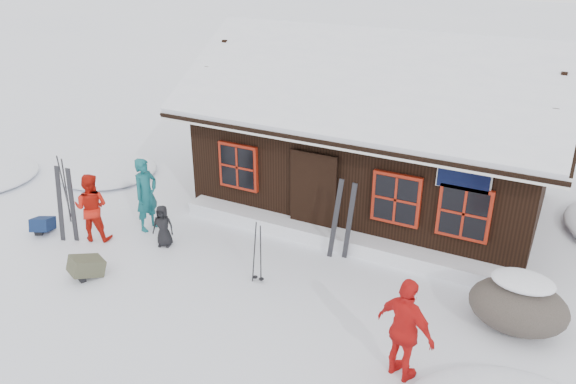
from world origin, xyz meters
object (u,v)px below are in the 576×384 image
(skier_orange_left, at_px, (91,207))
(skier_teal, at_px, (146,194))
(ski_poles, at_px, (257,254))
(skier_orange_right, at_px, (405,330))
(backpack_olive, at_px, (87,269))
(boulder, at_px, (518,305))
(backpack_blue, at_px, (43,227))
(ski_pair_left, at_px, (66,206))
(skier_crouched, at_px, (163,226))

(skier_orange_left, bearing_deg, skier_teal, -150.84)
(ski_poles, bearing_deg, skier_orange_right, -20.41)
(skier_teal, height_order, backpack_olive, skier_teal)
(boulder, height_order, backpack_blue, boulder)
(skier_orange_right, bearing_deg, backpack_blue, 17.12)
(ski_pair_left, xyz_separation_m, backpack_blue, (-0.89, -0.03, -0.74))
(skier_orange_left, height_order, backpack_blue, skier_orange_left)
(skier_orange_right, bearing_deg, ski_pair_left, 16.43)
(ski_poles, bearing_deg, backpack_blue, -174.14)
(skier_crouched, xyz_separation_m, ski_pair_left, (-2.02, -0.82, 0.40))
(skier_orange_left, relative_size, skier_crouched, 1.63)
(skier_orange_right, relative_size, boulder, 1.05)
(skier_crouched, bearing_deg, skier_orange_left, 178.09)
(skier_orange_left, height_order, boulder, skier_orange_left)
(ski_pair_left, distance_m, ski_poles, 4.66)
(skier_orange_left, bearing_deg, ski_poles, 160.60)
(skier_teal, height_order, ski_poles, skier_teal)
(skier_orange_right, relative_size, ski_pair_left, 0.95)
(skier_orange_right, xyz_separation_m, backpack_olive, (-6.55, -0.22, -0.72))
(boulder, bearing_deg, backpack_olive, -163.87)
(skier_teal, bearing_deg, boulder, -84.63)
(skier_orange_left, relative_size, ski_poles, 1.17)
(boulder, distance_m, backpack_olive, 8.31)
(skier_orange_left, relative_size, ski_pair_left, 0.85)
(boulder, bearing_deg, skier_teal, -179.44)
(backpack_blue, bearing_deg, skier_teal, 5.73)
(skier_orange_right, xyz_separation_m, ski_poles, (-3.36, 1.25, -0.25))
(skier_orange_left, relative_size, backpack_blue, 2.94)
(backpack_blue, xyz_separation_m, backpack_olive, (2.32, -0.90, 0.02))
(skier_crouched, distance_m, ski_pair_left, 2.21)
(backpack_olive, bearing_deg, skier_orange_right, 25.36)
(skier_crouched, height_order, ski_poles, ski_poles)
(skier_orange_right, height_order, ski_poles, skier_orange_right)
(backpack_blue, bearing_deg, ski_pair_left, -25.09)
(skier_teal, bearing_deg, backpack_olive, -168.59)
(boulder, xyz_separation_m, ski_poles, (-4.79, -0.84, 0.14))
(skier_teal, relative_size, skier_crouched, 1.81)
(skier_teal, distance_m, backpack_olive, 2.35)
(skier_orange_right, relative_size, backpack_olive, 2.86)
(skier_orange_right, height_order, skier_crouched, skier_orange_right)
(skier_teal, xyz_separation_m, backpack_blue, (-2.07, -1.32, -0.74))
(ski_pair_left, bearing_deg, skier_crouched, 7.24)
(boulder, distance_m, backpack_blue, 10.40)
(skier_teal, xyz_separation_m, skier_orange_right, (6.80, -2.01, 0.00))
(ski_poles, distance_m, backpack_olive, 3.54)
(skier_orange_left, bearing_deg, backpack_olive, 107.00)
(skier_teal, distance_m, ski_poles, 3.54)
(skier_teal, relative_size, ski_poles, 1.30)
(ski_pair_left, height_order, ski_poles, ski_pair_left)
(skier_teal, bearing_deg, ski_poles, -97.62)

